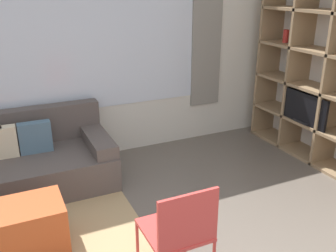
{
  "coord_description": "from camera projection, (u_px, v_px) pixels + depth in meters",
  "views": [
    {
      "loc": [
        -0.87,
        -1.24,
        2.12
      ],
      "look_at": [
        0.52,
        1.75,
        0.85
      ],
      "focal_mm": 40.0,
      "sensor_mm": 36.0,
      "label": 1
    }
  ],
  "objects": [
    {
      "name": "couch_main",
      "position": [
        26.0,
        163.0,
        4.05
      ],
      "size": [
        1.8,
        0.97,
        0.8
      ],
      "color": "#564C47",
      "rests_on": "ground_plane"
    },
    {
      "name": "wall_back",
      "position": [
        76.0,
        52.0,
        4.39
      ],
      "size": [
        6.94,
        0.11,
        2.7
      ],
      "color": "silver",
      "rests_on": "ground_plane"
    },
    {
      "name": "folding_chair",
      "position": [
        180.0,
        229.0,
        2.6
      ],
      "size": [
        0.44,
        0.46,
        0.86
      ],
      "rotation": [
        0.0,
        0.0,
        3.14
      ],
      "color": "#CC3D38",
      "rests_on": "ground_plane"
    },
    {
      "name": "ottoman",
      "position": [
        17.0,
        231.0,
        3.06
      ],
      "size": [
        0.76,
        0.46,
        0.44
      ],
      "color": "#B74C23",
      "rests_on": "ground_plane"
    }
  ]
}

